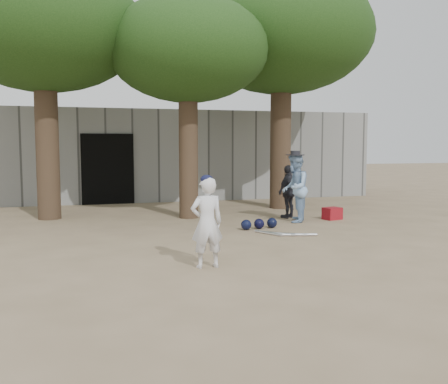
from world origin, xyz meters
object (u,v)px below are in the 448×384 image
object	(u,v)px
spectator_blue	(295,188)
red_bag	(332,213)
spectator_dark	(289,192)
boy_player	(207,223)

from	to	relation	value
spectator_blue	red_bag	distance (m)	1.28
red_bag	spectator_dark	bearing A→B (deg)	148.71
spectator_blue	spectator_dark	size ratio (longest dim) A/B	1.22
spectator_dark	red_bag	distance (m)	1.21
red_bag	boy_player	bearing A→B (deg)	-137.43
boy_player	red_bag	bearing A→B (deg)	-139.95
boy_player	spectator_blue	distance (m)	4.88
boy_player	red_bag	size ratio (longest dim) A/B	3.26
spectator_blue	spectator_dark	xyz separation A→B (m)	(0.15, 0.69, -0.15)
spectator_dark	red_bag	xyz separation A→B (m)	(0.93, -0.57, -0.52)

